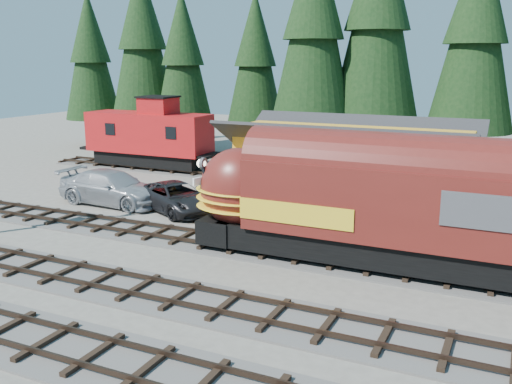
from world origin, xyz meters
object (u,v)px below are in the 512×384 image
at_px(pickup_truck_b, 112,188).
at_px(pickup_truck_a, 176,197).
at_px(locomotive, 360,208).
at_px(depot, 349,165).
at_px(caboose, 149,136).

bearing_deg(pickup_truck_b, pickup_truck_a, -86.16).
height_order(locomotive, pickup_truck_a, locomotive).
distance_m(depot, locomotive, 6.93).
distance_m(depot, pickup_truck_b, 13.76).
bearing_deg(caboose, pickup_truck_b, -65.89).
distance_m(depot, caboose, 19.40).
xyz_separation_m(depot, caboose, (-17.88, 7.50, -0.39)).
bearing_deg(depot, locomotive, -70.06).
bearing_deg(depot, pickup_truck_a, -165.28).
bearing_deg(pickup_truck_b, depot, -77.61).
relative_size(depot, caboose, 1.29).
height_order(locomotive, pickup_truck_b, locomotive).
bearing_deg(locomotive, pickup_truck_b, 165.96).
distance_m(locomotive, pickup_truck_a, 12.29).
height_order(pickup_truck_a, pickup_truck_b, pickup_truck_b).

